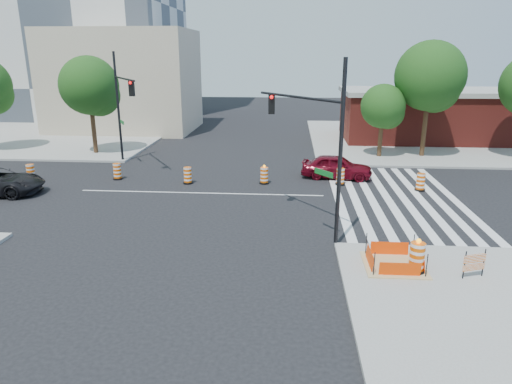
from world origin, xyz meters
TOP-DOWN VIEW (x-y plane):
  - ground at (0.00, 0.00)m, footprint 120.00×120.00m
  - sidewalk_ne at (18.00, 18.00)m, footprint 22.00×22.00m
  - sidewalk_nw at (-18.00, 18.00)m, footprint 22.00×22.00m
  - crosswalk_east at (10.95, 0.00)m, footprint 6.75×13.50m
  - lane_centerline at (0.00, 0.00)m, footprint 14.00×0.12m
  - excavation_pit at (9.00, -9.00)m, footprint 2.20×2.20m
  - brick_storefront at (18.00, 18.00)m, footprint 16.50×8.50m
  - beige_midrise at (-12.00, 22.00)m, footprint 14.00×10.00m
  - red_coupe at (8.06, 3.92)m, footprint 4.63×2.33m
  - signal_pole_se at (6.10, -5.74)m, footprint 3.52×4.52m
  - signal_pole_nw at (-6.48, 6.11)m, footprint 3.15×5.03m
  - pit_drum at (9.66, -9.49)m, footprint 0.66×0.66m
  - barricade at (11.55, -9.73)m, footprint 0.84×0.32m
  - tree_north_b at (-10.27, 9.81)m, footprint 4.45×4.45m
  - tree_north_c at (11.92, 10.18)m, footprint 3.34×3.27m
  - tree_north_d at (15.22, 10.57)m, footprint 5.09×5.09m
  - median_drum_0 at (-11.18, 1.89)m, footprint 0.60×0.60m
  - median_drum_1 at (-5.84, 2.55)m, footprint 0.60×0.60m
  - median_drum_2 at (-1.17, 1.91)m, footprint 0.60×0.60m
  - median_drum_3 at (3.52, 2.26)m, footprint 0.60×0.60m
  - median_drum_4 at (8.16, 2.37)m, footprint 0.60×0.60m
  - median_drum_5 at (12.68, 1.46)m, footprint 0.60×0.60m

SIDE VIEW (x-z plane):
  - ground at x=0.00m, z-range 0.00..0.00m
  - lane_centerline at x=0.00m, z-range 0.00..0.01m
  - crosswalk_east at x=10.95m, z-range 0.00..0.01m
  - sidewalk_ne at x=18.00m, z-range 0.00..0.15m
  - sidewalk_nw at x=-18.00m, z-range 0.00..0.15m
  - excavation_pit at x=9.00m, z-range -0.23..0.67m
  - median_drum_0 at x=-11.18m, z-range -0.03..0.99m
  - median_drum_1 at x=-5.84m, z-range -0.03..0.99m
  - median_drum_2 at x=-1.17m, z-range -0.03..0.99m
  - median_drum_4 at x=8.16m, z-range -0.03..0.99m
  - median_drum_5 at x=12.68m, z-range -0.03..0.99m
  - median_drum_3 at x=3.52m, z-range -0.10..1.08m
  - pit_drum at x=9.66m, z-range 0.04..1.34m
  - barricade at x=11.55m, z-range 0.20..1.23m
  - red_coupe at x=8.06m, z-range 0.00..1.51m
  - brick_storefront at x=18.00m, z-range 0.02..4.62m
  - tree_north_c at x=11.92m, z-range 0.95..6.52m
  - signal_pole_se at x=6.10m, z-range 0.85..8.26m
  - signal_pole_nw at x=-6.48m, z-range 0.88..8.56m
  - beige_midrise at x=-12.00m, z-range 0.00..10.00m
  - tree_north_b at x=-10.27m, z-range 1.30..8.86m
  - tree_north_d at x=15.22m, z-range 1.49..10.14m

